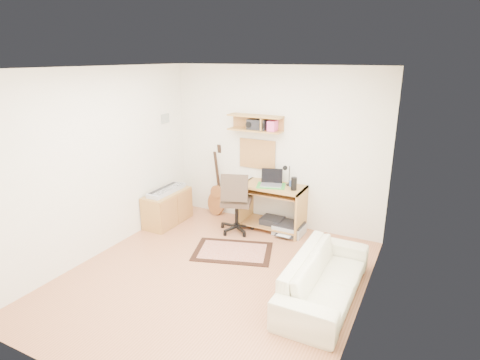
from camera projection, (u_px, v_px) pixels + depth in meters
The scene contains 22 objects.
floor at pixel (213, 278), 5.09m from camera, with size 3.60×4.00×0.01m, color #C17B50.
ceiling at pixel (209, 67), 4.31m from camera, with size 3.60×4.00×0.01m, color white.
back_wall at pixel (275, 148), 6.40m from camera, with size 3.60×0.01×2.60m, color white.
left_wall at pixel (100, 163), 5.48m from camera, with size 0.01×4.00×2.60m, color white.
right_wall at pixel (367, 206), 3.92m from camera, with size 0.01×4.00×2.60m, color white.
wall_shelf at pixel (255, 123), 6.30m from camera, with size 0.90×0.25×0.26m, color #B88641.
cork_board at pixel (257, 154), 6.55m from camera, with size 0.64×0.03×0.49m, color tan.
wall_photo at pixel (165, 119), 6.62m from camera, with size 0.02×0.20×0.15m, color #4C8CBF.
desk at pixel (273, 208), 6.40m from camera, with size 1.00×0.55×0.75m, color #B88641, non-canonical shape.
laptop at pixel (271, 178), 6.24m from camera, with size 0.34×0.34×0.26m, color silver, non-canonical shape.
speaker at pixel (294, 184), 6.06m from camera, with size 0.09×0.09×0.20m, color black.
desk_lamp at pixel (289, 175), 6.26m from camera, with size 0.11×0.11×0.33m, color black, non-canonical shape.
pencil_cup at pixel (291, 184), 6.24m from camera, with size 0.06×0.06×0.09m, color #3755A7.
boombox at pixel (257, 125), 6.29m from camera, with size 0.31×0.14×0.16m, color black.
rug at pixel (233, 251), 5.75m from camera, with size 1.11×0.74×0.01m, color #D6B290.
task_chair at pixel (237, 201), 6.29m from camera, with size 0.52×0.52×1.03m, color #392D22, non-canonical shape.
cabinet at pixel (167, 208), 6.67m from camera, with size 0.40×0.90×0.55m, color #B88641.
music_keyboard at pixel (166, 190), 6.58m from camera, with size 0.24×0.77×0.07m, color #B2B5BA.
guitar at pixel (216, 181), 6.93m from camera, with size 0.34×0.21×1.26m, color #95592E, non-canonical shape.
waste_basket at pixel (158, 217), 6.59m from camera, with size 0.27×0.27×0.32m, color white.
printer at pixel (289, 229), 6.32m from camera, with size 0.47×0.36×0.18m, color #A5A8AA.
sofa at pixel (325, 271), 4.58m from camera, with size 1.78×0.52×0.70m, color beige.
Camera 1 is at (2.34, -3.83, 2.73)m, focal length 29.58 mm.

